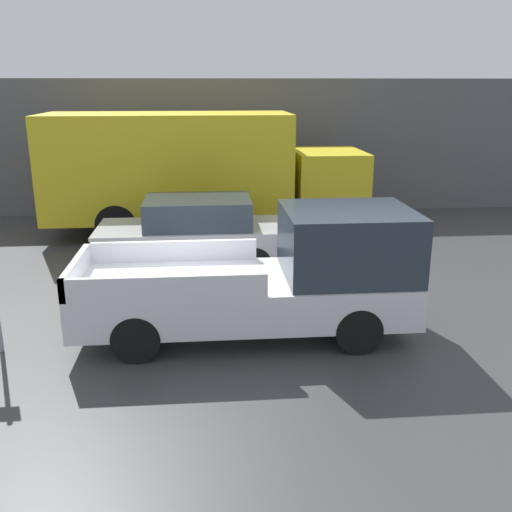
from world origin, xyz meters
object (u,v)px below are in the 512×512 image
object	(u,v)px
pickup_truck	(278,277)
newspaper_box	(294,198)
car	(195,234)
delivery_truck	(194,169)

from	to	relation	value
pickup_truck	newspaper_box	world-z (taller)	pickup_truck
car	delivery_truck	size ratio (longest dim) A/B	0.49
pickup_truck	car	xyz separation A→B (m)	(-1.47, 3.60, -0.14)
delivery_truck	pickup_truck	bearing A→B (deg)	-77.81
delivery_truck	newspaper_box	world-z (taller)	delivery_truck
car	delivery_truck	bearing A→B (deg)	90.84
car	delivery_truck	distance (m)	3.58
newspaper_box	pickup_truck	bearing A→B (deg)	-100.39
pickup_truck	car	size ratio (longest dim) A/B	1.31
car	newspaper_box	distance (m)	6.66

